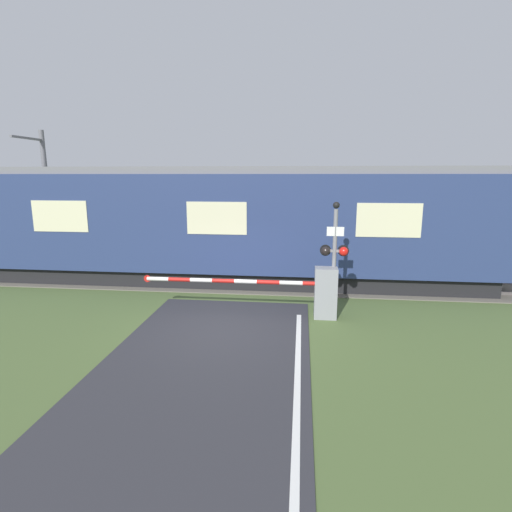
% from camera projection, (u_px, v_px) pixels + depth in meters
% --- Properties ---
extents(ground_plane, '(80.00, 80.00, 0.00)m').
position_uv_depth(ground_plane, '(224.00, 326.00, 10.29)').
color(ground_plane, '#4C6033').
extents(track_bed, '(36.00, 3.20, 0.13)m').
position_uv_depth(track_bed, '(247.00, 281.00, 14.54)').
color(track_bed, '#666056').
rests_on(track_bed, ground_plane).
extents(train, '(19.42, 2.90, 4.10)m').
position_uv_depth(train, '(225.00, 224.00, 14.21)').
color(train, black).
rests_on(train, ground_plane).
extents(crossing_barrier, '(5.39, 0.44, 1.40)m').
position_uv_depth(crossing_barrier, '(312.00, 291.00, 10.80)').
color(crossing_barrier, gray).
rests_on(crossing_barrier, ground_plane).
extents(signal_post, '(0.78, 0.26, 3.14)m').
position_uv_depth(signal_post, '(334.00, 253.00, 10.70)').
color(signal_post, gray).
rests_on(signal_post, ground_plane).
extents(catenary_pole, '(0.20, 1.90, 5.63)m').
position_uv_depth(catenary_pole, '(47.00, 196.00, 16.73)').
color(catenary_pole, slate).
rests_on(catenary_pole, ground_plane).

